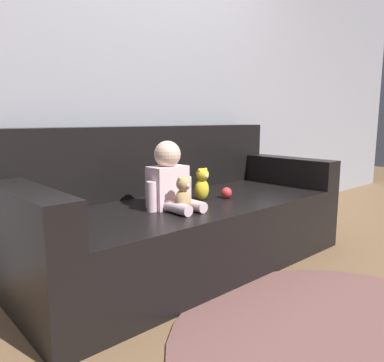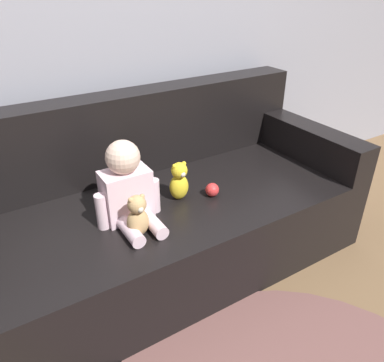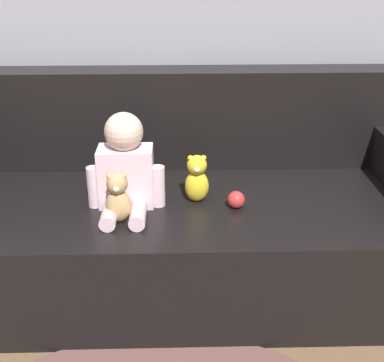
{
  "view_description": "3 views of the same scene",
  "coord_description": "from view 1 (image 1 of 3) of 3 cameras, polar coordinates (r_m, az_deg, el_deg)",
  "views": [
    {
      "loc": [
        -1.48,
        -1.69,
        0.91
      ],
      "look_at": [
        0.03,
        -0.0,
        0.53
      ],
      "focal_mm": 35.0,
      "sensor_mm": 36.0,
      "label": 1
    },
    {
      "loc": [
        -0.71,
        -1.43,
        1.4
      ],
      "look_at": [
        0.13,
        -0.07,
        0.51
      ],
      "focal_mm": 35.0,
      "sensor_mm": 36.0,
      "label": 2
    },
    {
      "loc": [
        -0.0,
        -1.99,
        1.37
      ],
      "look_at": [
        0.05,
        -0.02,
        0.49
      ],
      "focal_mm": 50.0,
      "sensor_mm": 36.0,
      "label": 3
    }
  ],
  "objects": [
    {
      "name": "ground_plane",
      "position": [
        2.43,
        -0.64,
        -12.58
      ],
      "size": [
        12.0,
        12.0,
        0.0
      ],
      "primitive_type": "plane",
      "color": "brown"
    },
    {
      "name": "wall_back",
      "position": [
        2.7,
        -8.55,
        17.66
      ],
      "size": [
        8.0,
        0.05,
        2.6
      ],
      "color": "#93939E",
      "rests_on": "ground_plane"
    },
    {
      "name": "couch",
      "position": [
        2.37,
        -1.61,
        -5.49
      ],
      "size": [
        2.08,
        0.89,
        0.86
      ],
      "color": "black",
      "rests_on": "ground_plane"
    },
    {
      "name": "person_baby",
      "position": [
        2.08,
        -3.43,
        0.06
      ],
      "size": [
        0.3,
        0.31,
        0.38
      ],
      "color": "silver",
      "rests_on": "couch"
    },
    {
      "name": "teddy_bear_brown",
      "position": [
        1.98,
        -1.37,
        -2.12
      ],
      "size": [
        0.1,
        0.09,
        0.2
      ],
      "color": "tan",
      "rests_on": "couch"
    },
    {
      "name": "plush_toy_side",
      "position": [
        2.3,
        1.54,
        -0.49
      ],
      "size": [
        0.1,
        0.09,
        0.2
      ],
      "color": "yellow",
      "rests_on": "couch"
    },
    {
      "name": "toy_ball",
      "position": [
        2.37,
        5.28,
        -1.79
      ],
      "size": [
        0.07,
        0.07,
        0.07
      ],
      "color": "red",
      "rests_on": "couch"
    },
    {
      "name": "floor_rug",
      "position": [
        1.76,
        25.09,
        -22.44
      ],
      "size": [
        1.59,
        1.59,
        0.01
      ],
      "color": "brown",
      "rests_on": "ground_plane"
    }
  ]
}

